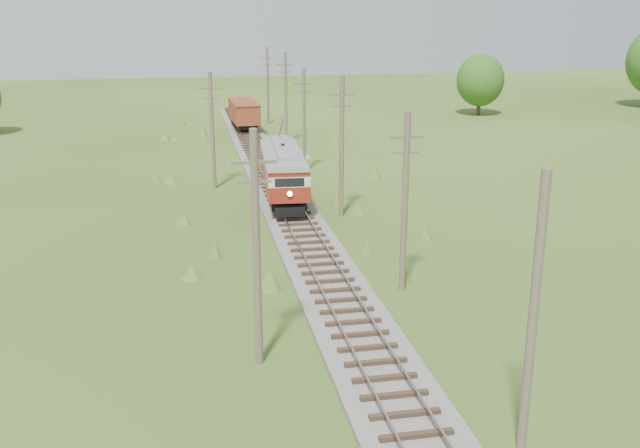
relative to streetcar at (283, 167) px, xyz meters
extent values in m
cube|color=#605B54|center=(0.00, -1.07, -2.34)|extent=(3.60, 96.00, 0.25)
cube|color=#726659|center=(-0.72, -1.07, -1.98)|extent=(0.08, 96.00, 0.17)
cube|color=#726659|center=(0.72, -1.07, -1.98)|extent=(0.08, 96.00, 0.17)
cube|color=#2D2116|center=(0.00, -1.07, -2.13)|extent=(2.40, 96.00, 0.16)
cube|color=black|center=(0.00, 0.00, -1.49)|extent=(2.90, 10.35, 0.42)
cube|color=maroon|center=(0.00, 0.00, -0.56)|extent=(3.34, 11.27, 1.02)
cube|color=beige|center=(0.00, 0.00, 0.27)|extent=(3.37, 11.32, 0.65)
cube|color=black|center=(0.00, 0.00, 0.27)|extent=(3.37, 10.83, 0.51)
cube|color=maroon|center=(0.00, 0.00, 0.74)|extent=(3.34, 11.27, 0.28)
cube|color=gray|center=(0.00, 0.00, 1.04)|extent=(3.40, 11.38, 0.35)
cube|color=gray|center=(0.00, 0.00, 1.36)|extent=(1.73, 8.40, 0.37)
sphere|color=#FFF2BF|center=(-0.38, -5.62, -0.42)|extent=(0.33, 0.33, 0.33)
cylinder|color=black|center=(0.11, 1.67, 2.40)|extent=(0.35, 4.31, 1.79)
cylinder|color=black|center=(-0.98, -4.15, -1.53)|extent=(0.16, 0.75, 0.74)
cylinder|color=black|center=(0.41, -4.24, -1.53)|extent=(0.16, 0.75, 0.74)
cylinder|color=black|center=(-0.41, 4.24, -1.53)|extent=(0.16, 0.75, 0.74)
cylinder|color=black|center=(0.98, 4.15, -1.53)|extent=(0.16, 0.75, 0.74)
cube|color=black|center=(0.00, 30.43, -1.56)|extent=(2.29, 7.18, 0.49)
cube|color=maroon|center=(0.00, 30.43, -0.32)|extent=(2.84, 7.99, 1.98)
cube|color=maroon|center=(0.00, 30.43, 0.72)|extent=(2.89, 8.15, 0.12)
cylinder|color=black|center=(-0.66, 28.03, -1.51)|extent=(0.15, 0.79, 0.79)
cylinder|color=black|center=(0.82, 28.08, -1.51)|extent=(0.15, 0.79, 0.79)
cylinder|color=black|center=(-0.82, 32.77, -1.51)|extent=(0.15, 0.79, 0.79)
cylinder|color=black|center=(0.66, 32.82, -1.51)|extent=(0.15, 0.79, 0.79)
cone|color=gray|center=(3.09, 15.95, -1.93)|extent=(2.87, 2.87, 1.08)
cone|color=gray|center=(3.80, 15.05, -2.15)|extent=(1.62, 1.62, 0.63)
cylinder|color=brown|center=(3.10, -30.07, 1.94)|extent=(0.30, 0.30, 8.80)
cylinder|color=brown|center=(3.30, -17.07, 1.84)|extent=(0.30, 0.30, 8.60)
cube|color=brown|center=(3.30, -17.07, 4.94)|extent=(1.60, 0.12, 0.12)
cube|color=brown|center=(3.30, -17.07, 4.24)|extent=(1.20, 0.10, 0.10)
cylinder|color=brown|center=(3.20, -4.07, 2.04)|extent=(0.30, 0.30, 9.00)
cube|color=brown|center=(3.20, -4.07, 5.34)|extent=(1.60, 0.12, 0.12)
cube|color=brown|center=(3.20, -4.07, 4.64)|extent=(1.20, 0.10, 0.10)
cylinder|color=brown|center=(3.00, 8.93, 1.74)|extent=(0.30, 0.30, 8.40)
cube|color=brown|center=(3.00, 8.93, 4.74)|extent=(1.60, 0.12, 0.12)
cube|color=brown|center=(3.00, 8.93, 4.04)|extent=(1.20, 0.10, 0.10)
cylinder|color=brown|center=(3.40, 21.93, 1.99)|extent=(0.30, 0.30, 8.90)
cube|color=brown|center=(3.40, 21.93, 5.24)|extent=(1.60, 0.12, 0.12)
cube|color=brown|center=(3.40, 21.93, 4.54)|extent=(1.20, 0.10, 0.10)
cylinder|color=brown|center=(3.20, 34.93, 1.89)|extent=(0.30, 0.30, 8.70)
cube|color=brown|center=(3.20, 34.93, 5.04)|extent=(1.60, 0.12, 0.12)
cube|color=brown|center=(3.20, 34.93, 4.34)|extent=(1.20, 0.10, 0.10)
cylinder|color=brown|center=(-4.20, -23.07, 2.04)|extent=(0.30, 0.30, 9.00)
cube|color=brown|center=(-4.20, -23.07, 5.34)|extent=(1.60, 0.12, 0.12)
cube|color=brown|center=(-4.20, -23.07, 4.64)|extent=(1.20, 0.10, 0.10)
cylinder|color=brown|center=(-4.50, 4.93, 1.84)|extent=(0.30, 0.30, 8.60)
cube|color=brown|center=(-4.50, 4.93, 4.94)|extent=(1.60, 0.12, 0.12)
cube|color=brown|center=(-4.50, 4.93, 4.24)|extent=(1.20, 0.10, 0.10)
cylinder|color=#38281C|center=(30.00, 36.93, -1.20)|extent=(0.50, 0.50, 2.52)
ellipsoid|color=#245318|center=(30.00, 36.93, 1.88)|extent=(5.88, 5.88, 6.47)
camera|label=1|loc=(-6.56, -47.52, 10.54)|focal=40.00mm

